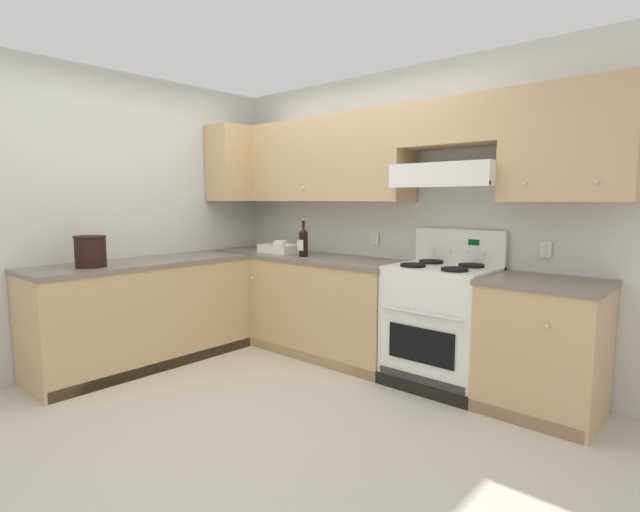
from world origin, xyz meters
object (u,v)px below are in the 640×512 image
Objects in this scene: stove at (441,324)px; bowl at (280,250)px; paper_towel_roll at (281,246)px; bucket at (90,251)px; wine_bottle at (303,242)px.

stove is 3.11× the size of bowl.
bucket is at bearing -98.94° from paper_towel_roll.
paper_towel_roll is (-0.47, 0.17, -0.08)m from wine_bottle.
bowl is 1.73m from bucket.
stove is at bearing 4.29° from wine_bottle.
wine_bottle is at bearing -19.83° from paper_towel_roll.
bowl is at bearing -178.77° from stove.
bowl is (-1.74, -0.04, 0.46)m from stove.
stove reaches higher than paper_towel_roll.
wine_bottle is (-1.36, -0.10, 0.57)m from stove.
bucket is at bearing -102.32° from bowl.
wine_bottle is 0.51m from paper_towel_roll.
bucket is (-0.37, -1.69, 0.10)m from bowl.
stove is 2.78m from bucket.
wine_bottle is 1.79m from bucket.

